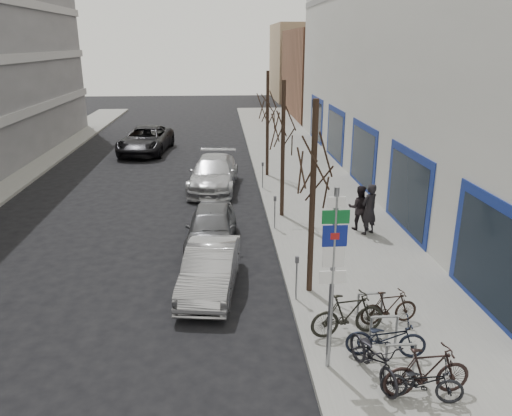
{
  "coord_description": "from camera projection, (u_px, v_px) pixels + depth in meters",
  "views": [
    {
      "loc": [
        0.19,
        -9.07,
        6.84
      ],
      "look_at": [
        1.22,
        5.42,
        2.0
      ],
      "focal_mm": 35.0,
      "sensor_mm": 36.0,
      "label": 1
    }
  ],
  "objects": [
    {
      "name": "bike_near_right",
      "position": [
        427.0,
        371.0,
        9.8
      ],
      "size": [
        1.84,
        0.64,
        1.1
      ],
      "primitive_type": "imported",
      "rotation": [
        0.0,
        0.0,
        1.63
      ],
      "color": "black",
      "rests_on": "sidewalk_east"
    },
    {
      "name": "brick_building_far",
      "position": [
        352.0,
        73.0,
        48.2
      ],
      "size": [
        12.0,
        14.0,
        8.0
      ],
      "primitive_type": "cube",
      "color": "brown",
      "rests_on": "ground"
    },
    {
      "name": "tan_building_far",
      "position": [
        326.0,
        62.0,
        62.27
      ],
      "size": [
        13.0,
        12.0,
        9.0
      ],
      "primitive_type": "cube",
      "color": "#937A5B",
      "rests_on": "ground"
    },
    {
      "name": "sidewalk_east",
      "position": [
        328.0,
        216.0,
        20.48
      ],
      "size": [
        5.0,
        70.0,
        0.15
      ],
      "primitive_type": "cube",
      "color": "slate",
      "rests_on": "ground"
    },
    {
      "name": "meter_back",
      "position": [
        263.0,
        173.0,
        23.84
      ],
      "size": [
        0.1,
        0.08,
        1.27
      ],
      "color": "gray",
      "rests_on": "sidewalk_east"
    },
    {
      "name": "ground",
      "position": [
        217.0,
        377.0,
        10.73
      ],
      "size": [
        120.0,
        120.0,
        0.0
      ],
      "primitive_type": "plane",
      "color": "black",
      "rests_on": "ground"
    },
    {
      "name": "pedestrian_near",
      "position": [
        369.0,
        209.0,
        18.04
      ],
      "size": [
        0.82,
        0.74,
        1.89
      ],
      "primitive_type": "imported",
      "rotation": [
        0.0,
        0.0,
        3.67
      ],
      "color": "black",
      "rests_on": "sidewalk_east"
    },
    {
      "name": "meter_mid",
      "position": [
        275.0,
        209.0,
        18.63
      ],
      "size": [
        0.1,
        0.08,
        1.27
      ],
      "color": "gray",
      "rests_on": "sidewalk_east"
    },
    {
      "name": "bike_near_left",
      "position": [
        374.0,
        354.0,
        10.3
      ],
      "size": [
        1.01,
        1.96,
        1.15
      ],
      "primitive_type": "imported",
      "rotation": [
        0.0,
        0.0,
        0.25
      ],
      "color": "black",
      "rests_on": "sidewalk_east"
    },
    {
      "name": "bike_mid_inner",
      "position": [
        348.0,
        314.0,
        11.83
      ],
      "size": [
        1.92,
        0.84,
        1.13
      ],
      "primitive_type": "imported",
      "rotation": [
        0.0,
        0.0,
        1.73
      ],
      "color": "black",
      "rests_on": "sidewalk_east"
    },
    {
      "name": "parked_car_mid",
      "position": [
        212.0,
        227.0,
        17.41
      ],
      "size": [
        1.93,
        4.28,
        1.43
      ],
      "primitive_type": "imported",
      "rotation": [
        0.0,
        0.0,
        -0.06
      ],
      "color": "#525358",
      "rests_on": "ground"
    },
    {
      "name": "tree_mid",
      "position": [
        283.0,
        117.0,
        19.08
      ],
      "size": [
        1.8,
        1.8,
        5.5
      ],
      "color": "black",
      "rests_on": "ground"
    },
    {
      "name": "highway_sign_pole",
      "position": [
        333.0,
        270.0,
        10.11
      ],
      "size": [
        0.55,
        0.1,
        4.2
      ],
      "color": "gray",
      "rests_on": "ground"
    },
    {
      "name": "tree_near",
      "position": [
        314.0,
        153.0,
        12.93
      ],
      "size": [
        1.8,
        1.8,
        5.5
      ],
      "color": "black",
      "rests_on": "ground"
    },
    {
      "name": "tree_far",
      "position": [
        268.0,
        99.0,
        25.23
      ],
      "size": [
        1.8,
        1.8,
        5.5
      ],
      "color": "black",
      "rests_on": "ground"
    },
    {
      "name": "bike_mid_curb",
      "position": [
        386.0,
        335.0,
        11.03
      ],
      "size": [
        1.84,
        0.79,
        1.09
      ],
      "primitive_type": "imported",
      "rotation": [
        0.0,
        0.0,
        1.42
      ],
      "color": "black",
      "rests_on": "sidewalk_east"
    },
    {
      "name": "bike_far_curb",
      "position": [
        422.0,
        379.0,
        9.68
      ],
      "size": [
        1.66,
        0.85,
        0.97
      ],
      "primitive_type": "imported",
      "rotation": [
        0.0,
        0.0,
        1.33
      ],
      "color": "black",
      "rests_on": "sidewalk_east"
    },
    {
      "name": "parked_car_front",
      "position": [
        210.0,
        269.0,
        14.29
      ],
      "size": [
        1.9,
        4.16,
        1.32
      ],
      "primitive_type": "imported",
      "rotation": [
        0.0,
        0.0,
        -0.13
      ],
      "color": "#A6A6AB",
      "rests_on": "ground"
    },
    {
      "name": "pedestrian_far",
      "position": [
        359.0,
        207.0,
        18.53
      ],
      "size": [
        0.71,
        0.56,
        1.71
      ],
      "primitive_type": "imported",
      "rotation": [
        0.0,
        0.0,
        2.92
      ],
      "color": "black",
      "rests_on": "sidewalk_east"
    },
    {
      "name": "lane_car",
      "position": [
        146.0,
        140.0,
        32.28
      ],
      "size": [
        3.36,
        6.26,
        1.67
      ],
      "primitive_type": "imported",
      "rotation": [
        0.0,
        0.0,
        -0.1
      ],
      "color": "black",
      "rests_on": "ground"
    },
    {
      "name": "parked_car_back",
      "position": [
        214.0,
        173.0,
        24.26
      ],
      "size": [
        2.68,
        5.53,
        1.55
      ],
      "primitive_type": "imported",
      "rotation": [
        0.0,
        0.0,
        -0.1
      ],
      "color": "#B3B4B8",
      "rests_on": "ground"
    },
    {
      "name": "bike_rack",
      "position": [
        384.0,
        328.0,
        11.35
      ],
      "size": [
        0.66,
        2.26,
        0.83
      ],
      "color": "gray",
      "rests_on": "sidewalk_east"
    },
    {
      "name": "bike_far_inner",
      "position": [
        389.0,
        307.0,
        12.36
      ],
      "size": [
        1.55,
        0.63,
        0.91
      ],
      "primitive_type": "imported",
      "rotation": [
        0.0,
        0.0,
        1.69
      ],
      "color": "black",
      "rests_on": "sidewalk_east"
    },
    {
      "name": "meter_front",
      "position": [
        297.0,
        274.0,
        13.43
      ],
      "size": [
        0.1,
        0.08,
        1.27
      ],
      "color": "gray",
      "rests_on": "sidewalk_east"
    }
  ]
}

